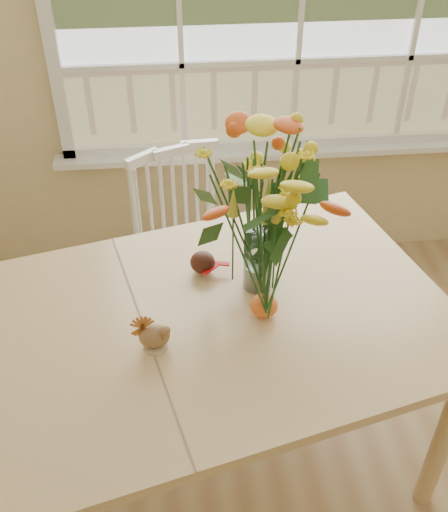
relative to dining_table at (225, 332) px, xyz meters
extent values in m
cube|color=beige|center=(0.48, 1.35, 0.64)|extent=(4.00, 0.02, 2.70)
cube|color=white|center=(0.48, 1.28, -0.02)|extent=(2.42, 0.12, 0.03)
cube|color=tan|center=(0.00, 0.00, 0.07)|extent=(1.71, 1.40, 0.04)
cube|color=tan|center=(0.00, 0.00, 0.00)|extent=(1.56, 1.25, 0.10)
cylinder|color=tan|center=(-0.74, 0.27, -0.33)|extent=(0.07, 0.07, 0.76)
cylinder|color=tan|center=(0.74, -0.27, -0.33)|extent=(0.07, 0.07, 0.76)
cylinder|color=tan|center=(0.53, 0.59, -0.33)|extent=(0.07, 0.07, 0.76)
cube|color=white|center=(-0.09, 0.74, -0.27)|extent=(0.55, 0.54, 0.05)
cube|color=white|center=(-0.15, 0.89, -0.03)|extent=(0.41, 0.19, 0.49)
cylinder|color=white|center=(-0.18, 0.54, -0.50)|extent=(0.03, 0.03, 0.42)
cylinder|color=white|center=(-0.30, 0.82, -0.50)|extent=(0.03, 0.03, 0.42)
cylinder|color=white|center=(0.13, 0.66, -0.50)|extent=(0.03, 0.03, 0.42)
cylinder|color=white|center=(0.01, 0.95, -0.50)|extent=(0.03, 0.03, 0.42)
cylinder|color=white|center=(0.13, 0.13, 0.20)|extent=(0.10, 0.10, 0.22)
ellipsoid|color=orange|center=(0.13, -0.02, 0.13)|extent=(0.09, 0.09, 0.07)
cylinder|color=#CCB78C|center=(-0.23, -0.14, 0.10)|extent=(0.08, 0.08, 0.01)
ellipsoid|color=brown|center=(-0.23, -0.14, 0.14)|extent=(0.10, 0.08, 0.08)
ellipsoid|color=#38160F|center=(-0.06, 0.22, 0.13)|extent=(0.09, 0.09, 0.08)
camera|label=1|loc=(-0.14, -1.44, 1.46)|focal=42.00mm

